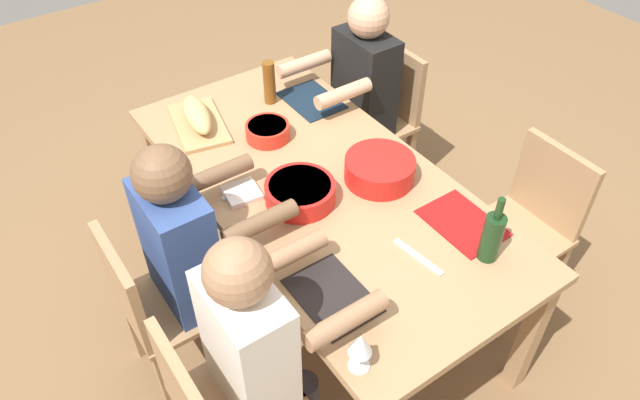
{
  "coord_description": "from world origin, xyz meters",
  "views": [
    {
      "loc": [
        1.59,
        -1.1,
        2.41
      ],
      "look_at": [
        0.0,
        0.0,
        0.63
      ],
      "focal_mm": 33.51,
      "sensor_mm": 36.0,
      "label": 1
    }
  ],
  "objects_px": {
    "bread_loaf": "(197,115)",
    "beer_bottle": "(269,83)",
    "dining_table": "(320,194)",
    "cutting_board": "(199,124)",
    "chair_far_left": "(382,112)",
    "wine_glass": "(360,345)",
    "serving_bowl_salad": "(380,168)",
    "diner_near_center": "(190,248)",
    "serving_bowl_pasta": "(300,191)",
    "diner_far_left": "(358,90)",
    "napkin_stack": "(242,193)",
    "chair_near_center": "(156,304)",
    "diner_near_right": "(260,344)",
    "serving_bowl_greens": "(268,130)",
    "wine_bottle": "(492,236)",
    "chair_far_right": "(529,221)"
  },
  "relations": [
    {
      "from": "wine_glass",
      "to": "napkin_stack",
      "type": "height_order",
      "value": "wine_glass"
    },
    {
      "from": "beer_bottle",
      "to": "chair_far_left",
      "type": "bearing_deg",
      "value": 80.41
    },
    {
      "from": "serving_bowl_salad",
      "to": "wine_bottle",
      "type": "bearing_deg",
      "value": 4.92
    },
    {
      "from": "diner_far_left",
      "to": "wine_glass",
      "type": "bearing_deg",
      "value": -37.42
    },
    {
      "from": "diner_near_right",
      "to": "bread_loaf",
      "type": "xyz_separation_m",
      "value": [
        -1.19,
        0.37,
        0.11
      ]
    },
    {
      "from": "dining_table",
      "to": "cutting_board",
      "type": "distance_m",
      "value": 0.71
    },
    {
      "from": "cutting_board",
      "to": "wine_glass",
      "type": "xyz_separation_m",
      "value": [
        1.47,
        -0.16,
        0.11
      ]
    },
    {
      "from": "dining_table",
      "to": "napkin_stack",
      "type": "height_order",
      "value": "napkin_stack"
    },
    {
      "from": "diner_near_center",
      "to": "serving_bowl_salad",
      "type": "distance_m",
      "value": 0.85
    },
    {
      "from": "diner_far_left",
      "to": "serving_bowl_pasta",
      "type": "height_order",
      "value": "diner_far_left"
    },
    {
      "from": "dining_table",
      "to": "diner_far_left",
      "type": "distance_m",
      "value": 0.81
    },
    {
      "from": "diner_far_left",
      "to": "diner_near_center",
      "type": "bearing_deg",
      "value": -66.6
    },
    {
      "from": "dining_table",
      "to": "cutting_board",
      "type": "xyz_separation_m",
      "value": [
        -0.66,
        -0.25,
        0.09
      ]
    },
    {
      "from": "diner_far_left",
      "to": "bread_loaf",
      "type": "height_order",
      "value": "diner_far_left"
    },
    {
      "from": "cutting_board",
      "to": "bread_loaf",
      "type": "bearing_deg",
      "value": 0.0
    },
    {
      "from": "chair_far_left",
      "to": "wine_bottle",
      "type": "relative_size",
      "value": 2.93
    },
    {
      "from": "serving_bowl_greens",
      "to": "diner_far_left",
      "type": "bearing_deg",
      "value": 102.53
    },
    {
      "from": "dining_table",
      "to": "wine_glass",
      "type": "distance_m",
      "value": 0.93
    },
    {
      "from": "serving_bowl_salad",
      "to": "beer_bottle",
      "type": "xyz_separation_m",
      "value": [
        -0.77,
        -0.07,
        0.05
      ]
    },
    {
      "from": "wine_bottle",
      "to": "serving_bowl_greens",
      "type": "bearing_deg",
      "value": -165.24
    },
    {
      "from": "chair_far_right",
      "to": "bread_loaf",
      "type": "bearing_deg",
      "value": -138.75
    },
    {
      "from": "serving_bowl_pasta",
      "to": "napkin_stack",
      "type": "distance_m",
      "value": 0.25
    },
    {
      "from": "bread_loaf",
      "to": "beer_bottle",
      "type": "bearing_deg",
      "value": 87.73
    },
    {
      "from": "wine_bottle",
      "to": "diner_far_left",
      "type": "bearing_deg",
      "value": 164.3
    },
    {
      "from": "serving_bowl_salad",
      "to": "bread_loaf",
      "type": "distance_m",
      "value": 0.91
    },
    {
      "from": "serving_bowl_pasta",
      "to": "serving_bowl_greens",
      "type": "distance_m",
      "value": 0.46
    },
    {
      "from": "diner_near_right",
      "to": "wine_glass",
      "type": "relative_size",
      "value": 7.23
    },
    {
      "from": "diner_near_center",
      "to": "bread_loaf",
      "type": "relative_size",
      "value": 3.75
    },
    {
      "from": "bread_loaf",
      "to": "wine_bottle",
      "type": "distance_m",
      "value": 1.46
    },
    {
      "from": "chair_far_left",
      "to": "napkin_stack",
      "type": "height_order",
      "value": "chair_far_left"
    },
    {
      "from": "serving_bowl_greens",
      "to": "beer_bottle",
      "type": "xyz_separation_m",
      "value": [
        -0.25,
        0.17,
        0.07
      ]
    },
    {
      "from": "chair_far_left",
      "to": "napkin_stack",
      "type": "bearing_deg",
      "value": -69.34
    },
    {
      "from": "serving_bowl_salad",
      "to": "napkin_stack",
      "type": "bearing_deg",
      "value": -114.42
    },
    {
      "from": "cutting_board",
      "to": "wine_glass",
      "type": "distance_m",
      "value": 1.48
    },
    {
      "from": "cutting_board",
      "to": "wine_bottle",
      "type": "distance_m",
      "value": 1.46
    },
    {
      "from": "wine_glass",
      "to": "serving_bowl_greens",
      "type": "bearing_deg",
      "value": 162.12
    },
    {
      "from": "cutting_board",
      "to": "beer_bottle",
      "type": "height_order",
      "value": "beer_bottle"
    },
    {
      "from": "serving_bowl_salad",
      "to": "serving_bowl_greens",
      "type": "xyz_separation_m",
      "value": [
        -0.52,
        -0.24,
        -0.02
      ]
    },
    {
      "from": "chair_near_center",
      "to": "wine_glass",
      "type": "xyz_separation_m",
      "value": [
        0.81,
        0.39,
        0.37
      ]
    },
    {
      "from": "diner_near_right",
      "to": "diner_far_left",
      "type": "bearing_deg",
      "value": 130.88
    },
    {
      "from": "chair_far_left",
      "to": "wine_glass",
      "type": "relative_size",
      "value": 5.12
    },
    {
      "from": "cutting_board",
      "to": "chair_far_left",
      "type": "bearing_deg",
      "value": 83.11
    },
    {
      "from": "serving_bowl_salad",
      "to": "wine_bottle",
      "type": "distance_m",
      "value": 0.58
    },
    {
      "from": "diner_near_center",
      "to": "wine_bottle",
      "type": "bearing_deg",
      "value": 51.16
    },
    {
      "from": "serving_bowl_pasta",
      "to": "napkin_stack",
      "type": "height_order",
      "value": "serving_bowl_pasta"
    },
    {
      "from": "cutting_board",
      "to": "bread_loaf",
      "type": "distance_m",
      "value": 0.06
    },
    {
      "from": "serving_bowl_pasta",
      "to": "wine_glass",
      "type": "height_order",
      "value": "wine_glass"
    },
    {
      "from": "chair_far_right",
      "to": "diner_near_center",
      "type": "bearing_deg",
      "value": -110.63
    },
    {
      "from": "diner_near_center",
      "to": "serving_bowl_pasta",
      "type": "height_order",
      "value": "diner_near_center"
    },
    {
      "from": "wine_bottle",
      "to": "chair_far_right",
      "type": "bearing_deg",
      "value": 108.38
    }
  ]
}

